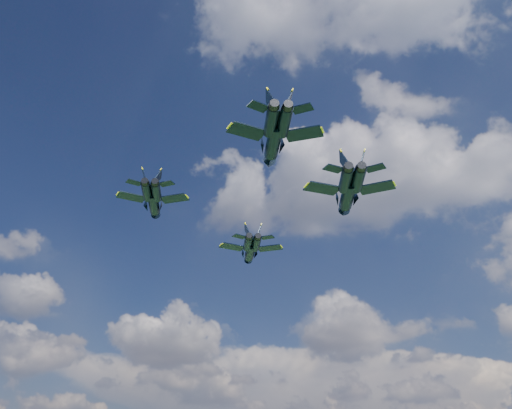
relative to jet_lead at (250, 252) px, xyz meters
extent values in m
cylinder|color=black|center=(0.22, -0.44, -0.07)|extent=(5.16, 8.11, 1.65)
cone|color=black|center=(-2.16, 4.31, -0.07)|extent=(2.46, 2.83, 1.56)
ellipsoid|color=brown|center=(-1.13, 2.26, 0.43)|extent=(1.97, 2.74, 0.75)
cube|color=black|center=(-1.91, -3.56, -0.07)|extent=(4.57, 4.73, 0.16)
cube|color=black|center=(3.99, -0.60, -0.07)|extent=(4.39, 2.71, 0.16)
cube|color=black|center=(1.08, -7.49, -0.07)|extent=(2.39, 2.59, 0.13)
cube|color=black|center=(5.34, -5.35, -0.07)|extent=(2.23, 1.43, 0.13)
cube|color=black|center=(1.98, -6.22, 1.21)|extent=(1.80, 2.17, 2.76)
cube|color=black|center=(3.79, -5.31, 1.21)|extent=(1.52, 2.68, 2.76)
cylinder|color=black|center=(-6.87, -22.16, 0.95)|extent=(4.95, 7.80, 1.58)
cone|color=black|center=(-9.15, -17.59, 0.95)|extent=(2.36, 2.72, 1.50)
ellipsoid|color=brown|center=(-8.17, -19.56, 1.44)|extent=(1.89, 2.64, 0.72)
cube|color=black|center=(-8.92, -25.15, 0.95)|extent=(4.40, 4.55, 0.16)
cube|color=black|center=(-3.25, -22.33, 0.95)|extent=(4.22, 2.60, 0.16)
cube|color=black|center=(-6.06, -28.94, 0.95)|extent=(2.30, 2.49, 0.12)
cube|color=black|center=(-1.96, -26.90, 0.95)|extent=(2.15, 1.38, 0.12)
cube|color=black|center=(-5.19, -27.72, 2.18)|extent=(1.72, 2.09, 2.65)
cube|color=black|center=(-3.45, -26.85, 2.18)|extent=(1.46, 2.57, 2.65)
cylinder|color=black|center=(20.67, -10.82, 2.56)|extent=(5.32, 10.27, 2.03)
cone|color=black|center=(18.48, -4.64, 2.56)|extent=(2.79, 3.41, 1.92)
ellipsoid|color=brown|center=(19.42, -7.31, 3.18)|extent=(2.13, 3.42, 0.93)
cube|color=black|center=(17.59, -14.31, 2.56)|extent=(5.84, 5.65, 0.20)
cube|color=black|center=(25.26, -11.59, 2.56)|extent=(5.32, 3.16, 0.20)
cube|color=black|center=(20.66, -19.58, 2.56)|extent=(3.08, 3.15, 0.16)
cube|color=black|center=(26.20, -17.62, 2.56)|extent=(2.93, 2.08, 0.16)
cube|color=black|center=(21.96, -18.16, 4.15)|extent=(1.89, 2.90, 3.40)
cube|color=black|center=(24.30, -17.33, 4.15)|extent=(1.78, 3.37, 3.40)
cylinder|color=black|center=(15.33, -29.74, 2.40)|extent=(5.64, 8.96, 1.82)
cone|color=black|center=(12.74, -24.49, 2.40)|extent=(2.70, 3.11, 1.72)
ellipsoid|color=brown|center=(13.86, -26.75, 2.96)|extent=(2.16, 3.03, 0.83)
cube|color=black|center=(12.96, -33.16, 2.40)|extent=(5.05, 5.21, 0.18)
cube|color=black|center=(19.48, -29.95, 2.40)|extent=(4.82, 2.96, 0.18)
cube|color=black|center=(16.23, -37.51, 2.40)|extent=(2.65, 2.85, 0.14)
cube|color=black|center=(20.94, -35.20, 2.40)|extent=(2.47, 1.59, 0.14)
cube|color=black|center=(17.23, -36.12, 3.81)|extent=(1.97, 2.41, 3.04)
cube|color=black|center=(19.22, -35.14, 3.81)|extent=(1.67, 2.96, 3.04)
camera|label=1|loc=(36.16, -88.84, -37.35)|focal=40.00mm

